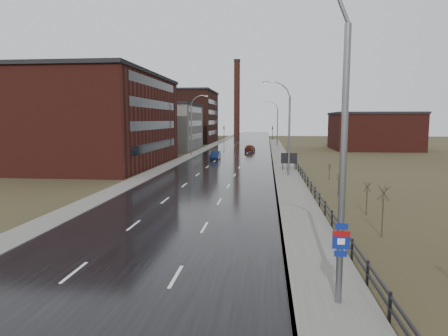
% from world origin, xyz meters
% --- Properties ---
extents(ground, '(320.00, 320.00, 0.00)m').
position_xyz_m(ground, '(0.00, 0.00, 0.00)').
color(ground, '#2D2819').
rests_on(ground, ground).
extents(road, '(14.00, 300.00, 0.06)m').
position_xyz_m(road, '(0.00, 60.00, 0.03)').
color(road, black).
rests_on(road, ground).
extents(sidewalk_right, '(3.20, 180.00, 0.18)m').
position_xyz_m(sidewalk_right, '(8.60, 35.00, 0.09)').
color(sidewalk_right, '#595651').
rests_on(sidewalk_right, ground).
extents(curb_right, '(0.16, 180.00, 0.18)m').
position_xyz_m(curb_right, '(7.08, 35.00, 0.09)').
color(curb_right, slate).
rests_on(curb_right, ground).
extents(sidewalk_left, '(2.40, 260.00, 0.12)m').
position_xyz_m(sidewalk_left, '(-8.20, 60.00, 0.06)').
color(sidewalk_left, '#595651').
rests_on(sidewalk_left, ground).
extents(warehouse_near, '(22.44, 28.56, 13.50)m').
position_xyz_m(warehouse_near, '(-20.99, 45.00, 6.76)').
color(warehouse_near, '#471914').
rests_on(warehouse_near, ground).
extents(warehouse_mid, '(16.32, 20.40, 10.50)m').
position_xyz_m(warehouse_mid, '(-17.99, 78.00, 5.26)').
color(warehouse_mid, slate).
rests_on(warehouse_mid, ground).
extents(warehouse_far, '(26.52, 24.48, 15.50)m').
position_xyz_m(warehouse_far, '(-22.99, 108.00, 7.76)').
color(warehouse_far, '#331611').
rests_on(warehouse_far, ground).
extents(building_right, '(18.36, 16.32, 8.50)m').
position_xyz_m(building_right, '(30.30, 82.00, 4.26)').
color(building_right, '#471914').
rests_on(building_right, ground).
extents(smokestack, '(2.70, 2.70, 30.70)m').
position_xyz_m(smokestack, '(-6.00, 150.00, 15.50)').
color(smokestack, '#331611').
rests_on(smokestack, ground).
extents(streetlight_main, '(3.91, 0.29, 12.11)m').
position_xyz_m(streetlight_main, '(8.47, 2.00, 6.06)').
color(streetlight_main, slate).
rests_on(streetlight_main, ground).
extents(streetlight_right_mid, '(3.36, 0.28, 11.35)m').
position_xyz_m(streetlight_right_mid, '(8.50, 36.00, 5.84)').
color(streetlight_right_mid, slate).
rests_on(streetlight_right_mid, ground).
extents(streetlight_left, '(3.36, 0.28, 11.35)m').
position_xyz_m(streetlight_left, '(-7.70, 62.00, 5.84)').
color(streetlight_left, slate).
rests_on(streetlight_left, ground).
extents(streetlight_right_far, '(3.36, 0.28, 11.35)m').
position_xyz_m(streetlight_right_far, '(8.50, 90.00, 5.84)').
color(streetlight_right_far, slate).
rests_on(streetlight_right_far, ground).
extents(guardrail, '(0.10, 53.05, 1.10)m').
position_xyz_m(guardrail, '(10.30, 18.31, 0.71)').
color(guardrail, black).
rests_on(guardrail, ground).
extents(shrub_c, '(0.71, 0.75, 3.03)m').
position_xyz_m(shrub_c, '(12.88, 11.26, 1.61)').
color(shrub_c, '#382D23').
rests_on(shrub_c, ground).
extents(shrub_d, '(0.57, 0.60, 2.39)m').
position_xyz_m(shrub_d, '(13.30, 16.70, 1.27)').
color(shrub_d, '#382D23').
rests_on(shrub_d, ground).
extents(shrub_e, '(0.50, 0.53, 2.10)m').
position_xyz_m(shrub_e, '(12.56, 23.77, 1.11)').
color(shrub_e, '#382D23').
rests_on(shrub_e, ground).
extents(shrub_f, '(0.44, 0.47, 1.84)m').
position_xyz_m(shrub_f, '(13.24, 33.49, 0.98)').
color(shrub_f, '#382D23').
rests_on(shrub_f, ground).
extents(billboard, '(2.12, 0.17, 2.45)m').
position_xyz_m(billboard, '(9.10, 40.77, 1.66)').
color(billboard, black).
rests_on(billboard, ground).
extents(traffic_light_left, '(0.58, 2.73, 5.30)m').
position_xyz_m(traffic_light_left, '(-8.00, 120.00, 4.60)').
color(traffic_light_left, black).
rests_on(traffic_light_left, ground).
extents(traffic_light_right, '(0.58, 2.73, 5.30)m').
position_xyz_m(traffic_light_right, '(8.00, 120.00, 4.60)').
color(traffic_light_right, black).
rests_on(traffic_light_right, ground).
extents(car_near, '(1.49, 4.16, 1.37)m').
position_xyz_m(car_near, '(-2.62, 55.65, 0.68)').
color(car_near, '#0B1638').
rests_on(car_near, ground).
extents(car_far, '(2.36, 4.65, 1.52)m').
position_xyz_m(car_far, '(2.61, 72.57, 0.76)').
color(car_far, '#50160D').
rests_on(car_far, ground).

